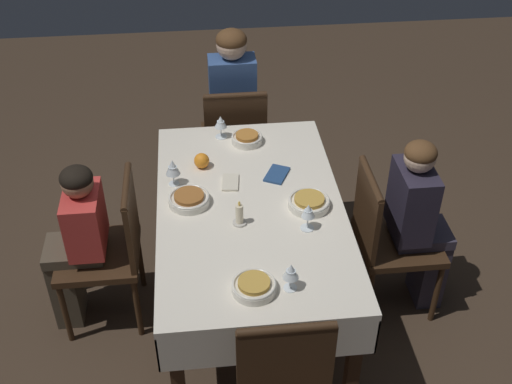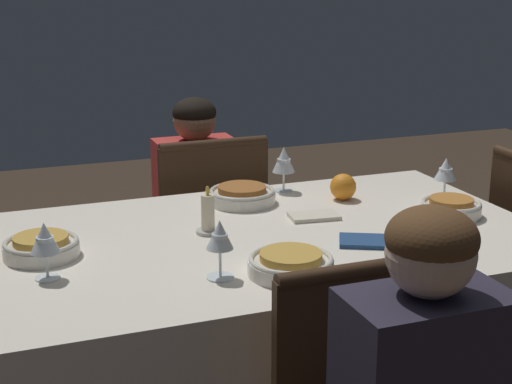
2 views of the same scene
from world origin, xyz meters
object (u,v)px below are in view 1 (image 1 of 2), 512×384
at_px(bowl_north, 309,202).
at_px(bowl_west, 247,138).
at_px(person_child_red, 76,240).
at_px(wine_glass_east, 291,272).
at_px(orange_fruit, 202,161).
at_px(bowl_south, 189,199).
at_px(dining_table, 251,219).
at_px(person_child_dark, 419,219).
at_px(chair_south, 111,245).
at_px(chair_north, 387,234).
at_px(chair_west, 235,137).
at_px(napkin_spare_side, 230,182).
at_px(napkin_red_folded, 277,174).
at_px(wine_glass_north, 308,212).
at_px(wine_glass_west, 221,123).
at_px(candle_centerpiece, 239,216).
at_px(bowl_east, 254,286).
at_px(wine_glass_south, 173,168).
at_px(person_adult_denim, 233,101).

bearing_deg(bowl_north, bowl_west, -157.99).
bearing_deg(person_child_red, wine_glass_east, 57.48).
distance_m(bowl_north, orange_fruit, 0.66).
relative_size(bowl_west, bowl_south, 0.85).
height_order(dining_table, person_child_dark, person_child_dark).
bearing_deg(chair_south, bowl_west, 124.54).
height_order(chair_north, person_child_red, person_child_red).
distance_m(chair_west, bowl_west, 0.54).
relative_size(bowl_west, napkin_spare_side, 1.17).
xyz_separation_m(person_child_dark, napkin_red_folded, (-0.26, -0.73, 0.16)).
bearing_deg(wine_glass_north, bowl_south, -114.59).
distance_m(wine_glass_west, wine_glass_east, 1.28).
relative_size(dining_table, chair_south, 1.78).
bearing_deg(chair_north, chair_west, 34.69).
height_order(wine_glass_west, napkin_spare_side, wine_glass_west).
distance_m(dining_table, candle_centerpiece, 0.20).
bearing_deg(orange_fruit, wine_glass_east, 19.72).
bearing_deg(candle_centerpiece, person_child_dark, 97.28).
xyz_separation_m(chair_north, person_child_red, (-0.07, -1.64, 0.05)).
height_order(person_child_dark, bowl_east, person_child_dark).
xyz_separation_m(person_child_dark, candle_centerpiece, (0.12, -0.97, 0.21)).
xyz_separation_m(wine_glass_west, wine_glass_north, (0.87, 0.36, 0.01)).
xyz_separation_m(wine_glass_west, bowl_east, (1.26, 0.06, -0.07)).
distance_m(person_child_dark, bowl_east, 1.12).
distance_m(wine_glass_west, napkin_spare_side, 0.47).
height_order(wine_glass_east, orange_fruit, wine_glass_east).
height_order(bowl_west, wine_glass_south, wine_glass_south).
relative_size(bowl_west, wine_glass_west, 1.29).
bearing_deg(dining_table, person_adult_denim, 179.95).
relative_size(wine_glass_north, candle_centerpiece, 1.06).
bearing_deg(orange_fruit, wine_glass_south, -47.01).
bearing_deg(bowl_east, wine_glass_north, 142.17).
distance_m(person_child_red, napkin_red_folded, 1.11).
relative_size(bowl_east, wine_glass_east, 1.38).
xyz_separation_m(chair_south, wine_glass_north, (0.26, 0.99, 0.35)).
height_order(person_adult_denim, orange_fruit, person_adult_denim).
bearing_deg(chair_west, chair_north, 124.69).
distance_m(bowl_south, bowl_east, 0.69).
relative_size(chair_west, bowl_east, 4.56).
bearing_deg(dining_table, person_child_red, -93.64).
bearing_deg(person_child_dark, person_adult_denim, 36.47).
xyz_separation_m(person_adult_denim, napkin_red_folded, (0.96, 0.17, 0.07)).
relative_size(dining_table, candle_centerpiece, 11.44).
height_order(person_child_red, bowl_east, person_child_red).
xyz_separation_m(chair_west, napkin_red_folded, (0.81, 0.17, 0.26)).
xyz_separation_m(bowl_north, bowl_east, (0.55, -0.34, 0.00)).
bearing_deg(person_child_dark, dining_table, 89.33).
bearing_deg(candle_centerpiece, napkin_spare_side, -176.57).
relative_size(chair_north, wine_glass_south, 5.84).
height_order(person_adult_denim, person_child_dark, person_adult_denim).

